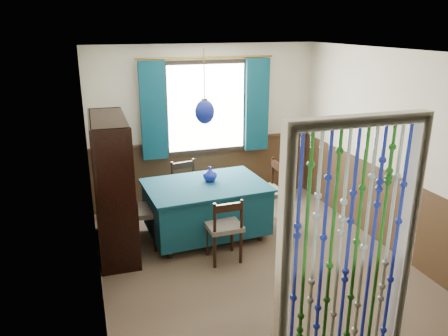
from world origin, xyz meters
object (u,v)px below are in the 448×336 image
object	(u,v)px
vase_table	(210,174)
bowl_shelf	(118,167)
chair_near	(224,227)
chair_right	(267,192)
vase_sideboard	(114,171)
sideboard	(114,205)
chair_left	(137,212)
chair_far	(187,188)
dining_table	(206,206)
pendant_lamp	(205,111)

from	to	relation	value
vase_table	bowl_shelf	bearing A→B (deg)	-161.73
chair_near	chair_right	bearing A→B (deg)	40.51
vase_sideboard	vase_table	bearing A→B (deg)	-12.20
sideboard	vase_table	world-z (taller)	sideboard
chair_near	chair_left	xyz separation A→B (m)	(-0.95, 0.68, 0.05)
chair_left	sideboard	world-z (taller)	sideboard
chair_right	sideboard	xyz separation A→B (m)	(-2.12, -0.05, 0.10)
sideboard	chair_left	bearing A→B (deg)	-9.10
chair_near	chair_far	bearing A→B (deg)	94.36
dining_table	vase_sideboard	bearing A→B (deg)	158.44
dining_table	bowl_shelf	distance (m)	1.40
vase_table	vase_sideboard	world-z (taller)	vase_sideboard
chair_left	sideboard	size ratio (longest dim) A/B	0.54
chair_right	chair_near	bearing A→B (deg)	133.66
chair_near	sideboard	bearing A→B (deg)	148.43
dining_table	vase_table	size ratio (longest dim) A/B	9.02
pendant_lamp	vase_sideboard	xyz separation A→B (m)	(-1.13, 0.37, -0.78)
sideboard	bowl_shelf	world-z (taller)	sideboard
chair_far	sideboard	size ratio (longest dim) A/B	0.49
vase_table	vase_sideboard	bearing A→B (deg)	167.80
pendant_lamp	bowl_shelf	xyz separation A→B (m)	(-1.13, -0.30, -0.53)
dining_table	chair_near	xyz separation A→B (m)	(0.03, -0.69, 0.01)
chair_right	sideboard	size ratio (longest dim) A/B	0.55
chair_left	pendant_lamp	xyz separation A→B (m)	(0.92, 0.01, 1.24)
pendant_lamp	dining_table	bearing A→B (deg)	116.57
chair_far	pendant_lamp	bearing A→B (deg)	88.70
dining_table	chair_far	world-z (taller)	chair_far
chair_left	vase_sideboard	xyz separation A→B (m)	(-0.21, 0.38, 0.46)
sideboard	pendant_lamp	world-z (taller)	pendant_lamp
chair_right	chair_far	bearing A→B (deg)	61.20
dining_table	vase_sideboard	world-z (taller)	vase_sideboard
chair_near	chair_left	bearing A→B (deg)	143.64
pendant_lamp	bowl_shelf	world-z (taller)	pendant_lamp
sideboard	pendant_lamp	bearing A→B (deg)	-0.88
pendant_lamp	vase_table	size ratio (longest dim) A/B	5.11
vase_sideboard	dining_table	bearing A→B (deg)	-18.11
chair_right	sideboard	distance (m)	2.12
pendant_lamp	vase_table	bearing A→B (deg)	49.52
vase_table	vase_sideboard	size ratio (longest dim) A/B	1.05
chair_near	sideboard	distance (m)	1.44
chair_near	chair_right	xyz separation A→B (m)	(0.89, 0.78, 0.06)
dining_table	vase_table	world-z (taller)	vase_table
chair_near	chair_far	world-z (taller)	chair_far
chair_far	vase_table	distance (m)	0.74
pendant_lamp	vase_sideboard	world-z (taller)	pendant_lamp
chair_right	bowl_shelf	bearing A→B (deg)	103.08
chair_left	bowl_shelf	distance (m)	0.80
chair_right	vase_table	bearing A→B (deg)	91.26
chair_left	chair_near	bearing A→B (deg)	61.17
pendant_lamp	bowl_shelf	bearing A→B (deg)	-165.27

